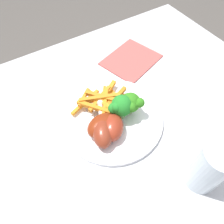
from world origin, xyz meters
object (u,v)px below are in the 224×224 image
at_px(dinner_plate, 112,118).
at_px(chicken_drumstick_extra, 104,124).
at_px(broccoli_floret_front, 120,106).
at_px(broccoli_floret_middle, 132,103).
at_px(water_glass, 210,168).
at_px(carrot_fries_pile, 104,100).
at_px(chicken_drumstick_far, 112,124).
at_px(dining_table, 132,142).
at_px(broccoli_floret_back, 122,104).
at_px(chicken_drumstick_near, 102,129).

height_order(dinner_plate, chicken_drumstick_extra, chicken_drumstick_extra).
distance_m(dinner_plate, broccoli_floret_front, 0.05).
relative_size(broccoli_floret_middle, water_glass, 0.50).
relative_size(carrot_fries_pile, water_glass, 1.24).
xyz_separation_m(carrot_fries_pile, chicken_drumstick_extra, (0.04, 0.07, 0.00)).
bearing_deg(broccoli_floret_middle, chicken_drumstick_far, 13.06).
height_order(dining_table, water_glass, water_glass).
relative_size(dinner_plate, chicken_drumstick_extra, 1.88).
xyz_separation_m(broccoli_floret_back, chicken_drumstick_far, (0.05, 0.03, -0.02)).
xyz_separation_m(chicken_drumstick_far, water_glass, (-0.10, 0.21, 0.03)).
bearing_deg(chicken_drumstick_extra, chicken_drumstick_near, 42.57).
bearing_deg(broccoli_floret_middle, water_glass, 97.92).
bearing_deg(chicken_drumstick_near, dinner_plate, -146.35).
height_order(dining_table, broccoli_floret_back, broccoli_floret_back).
distance_m(broccoli_floret_back, chicken_drumstick_extra, 0.07).
distance_m(dining_table, chicken_drumstick_far, 0.17).
relative_size(broccoli_floret_front, chicken_drumstick_far, 0.59).
relative_size(broccoli_floret_front, broccoli_floret_middle, 1.10).
height_order(dinner_plate, broccoli_floret_middle, broccoli_floret_middle).
distance_m(broccoli_floret_back, chicken_drumstick_near, 0.08).
relative_size(dinner_plate, chicken_drumstick_near, 2.01).
xyz_separation_m(chicken_drumstick_far, chicken_drumstick_extra, (0.02, -0.01, -0.00)).
relative_size(dining_table, water_glass, 7.00).
bearing_deg(broccoli_floret_front, broccoli_floret_middle, 170.32).
distance_m(broccoli_floret_front, carrot_fries_pile, 0.06).
height_order(broccoli_floret_back, chicken_drumstick_far, broccoli_floret_back).
bearing_deg(dining_table, broccoli_floret_back, -61.13).
distance_m(broccoli_floret_front, broccoli_floret_middle, 0.03).
bearing_deg(chicken_drumstick_far, broccoli_floret_middle, -166.94).
relative_size(dinner_plate, carrot_fries_pile, 1.63).
bearing_deg(chicken_drumstick_far, dining_table, 173.06).
bearing_deg(broccoli_floret_front, broccoli_floret_back, -150.72).
relative_size(broccoli_floret_middle, chicken_drumstick_near, 0.50).
xyz_separation_m(dining_table, broccoli_floret_front, (0.03, -0.03, 0.17)).
height_order(dining_table, broccoli_floret_middle, broccoli_floret_middle).
relative_size(broccoli_floret_back, chicken_drumstick_near, 0.48).
bearing_deg(dining_table, chicken_drumstick_extra, -12.50).
height_order(broccoli_floret_front, carrot_fries_pile, broccoli_floret_front).
bearing_deg(dining_table, water_glass, 99.35).
relative_size(broccoli_floret_front, chicken_drumstick_extra, 0.51).
relative_size(broccoli_floret_back, water_glass, 0.48).
height_order(chicken_drumstick_far, water_glass, water_glass).
distance_m(dinner_plate, water_glass, 0.26).
bearing_deg(chicken_drumstick_far, chicken_drumstick_extra, -32.90).
xyz_separation_m(broccoli_floret_front, broccoli_floret_middle, (-0.03, 0.01, -0.00)).
distance_m(broccoli_floret_front, chicken_drumstick_near, 0.07).
bearing_deg(chicken_drumstick_extra, broccoli_floret_front, -168.08).
distance_m(dinner_plate, broccoli_floret_middle, 0.07).
bearing_deg(chicken_drumstick_extra, broccoli_floret_middle, -176.12).
xyz_separation_m(dining_table, carrot_fries_pile, (0.04, -0.09, 0.14)).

